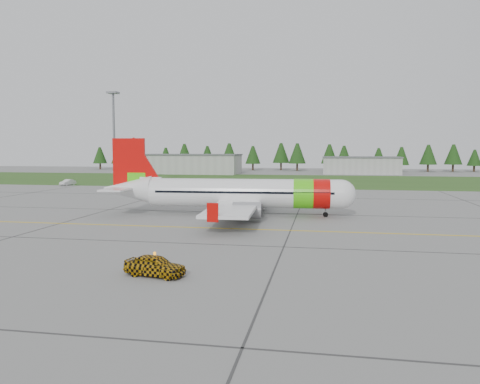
# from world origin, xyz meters

# --- Properties ---
(ground) EXTENTS (320.00, 320.00, 0.00)m
(ground) POSITION_xyz_m (0.00, 0.00, 0.00)
(ground) COLOR gray
(ground) RESTS_ON ground
(aircraft) EXTENTS (31.05, 28.61, 9.40)m
(aircraft) POSITION_xyz_m (2.97, 17.52, 2.71)
(aircraft) COLOR white
(aircraft) RESTS_ON ground
(follow_me_car) EXTENTS (1.65, 1.85, 4.02)m
(follow_me_car) POSITION_xyz_m (2.64, -10.25, 2.01)
(follow_me_car) COLOR #D5990B
(follow_me_car) RESTS_ON ground
(service_van) EXTENTS (1.60, 1.53, 4.05)m
(service_van) POSITION_xyz_m (-42.88, 57.13, 2.02)
(service_van) COLOR silver
(service_van) RESTS_ON ground
(grass_strip) EXTENTS (320.00, 50.00, 0.03)m
(grass_strip) POSITION_xyz_m (0.00, 82.00, 0.01)
(grass_strip) COLOR #30561E
(grass_strip) RESTS_ON ground
(taxi_guideline) EXTENTS (120.00, 0.25, 0.02)m
(taxi_guideline) POSITION_xyz_m (0.00, 8.00, 0.01)
(taxi_guideline) COLOR gold
(taxi_guideline) RESTS_ON ground
(hangar_west) EXTENTS (32.00, 14.00, 6.00)m
(hangar_west) POSITION_xyz_m (-30.00, 110.00, 3.00)
(hangar_west) COLOR #A8A8A3
(hangar_west) RESTS_ON ground
(hangar_east) EXTENTS (24.00, 12.00, 5.20)m
(hangar_east) POSITION_xyz_m (25.00, 118.00, 2.60)
(hangar_east) COLOR #A8A8A3
(hangar_east) RESTS_ON ground
(floodlight_mast) EXTENTS (0.50, 0.50, 20.00)m
(floodlight_mast) POSITION_xyz_m (-32.00, 58.00, 10.00)
(floodlight_mast) COLOR slate
(floodlight_mast) RESTS_ON ground
(treeline) EXTENTS (160.00, 8.00, 10.00)m
(treeline) POSITION_xyz_m (0.00, 138.00, 5.00)
(treeline) COLOR #1C3F14
(treeline) RESTS_ON ground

